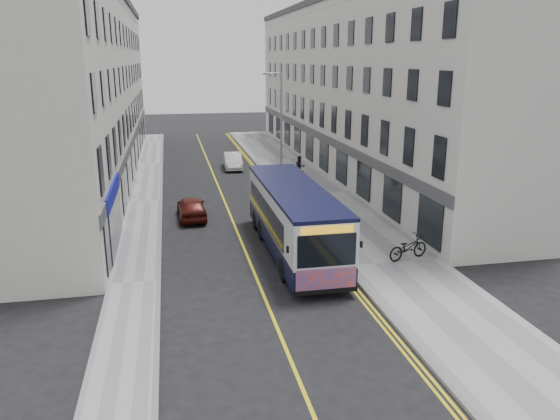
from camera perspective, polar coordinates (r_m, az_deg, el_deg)
name	(u,v)px	position (r m, az deg, el deg)	size (l,w,h in m)	color
ground	(251,265)	(24.38, -3.05, -5.75)	(140.00, 140.00, 0.00)	black
pavement_east	(316,194)	(36.83, 3.80, 1.73)	(4.50, 64.00, 0.12)	#98989B
pavement_west	(145,202)	(35.63, -13.94, 0.81)	(2.00, 64.00, 0.12)	#98989B
kerb_east	(284,195)	(36.31, 0.37, 1.57)	(0.18, 64.00, 0.13)	slate
kerb_west	(161,201)	(35.59, -12.34, 0.91)	(0.18, 64.00, 0.13)	slate
road_centre_line	(224,199)	(35.75, -5.92, 1.15)	(0.12, 64.00, 0.01)	yellow
road_dbl_yellow_inner	(277,196)	(36.24, -0.32, 1.44)	(0.10, 64.00, 0.01)	yellow
road_dbl_yellow_outer	(280,196)	(36.28, -0.01, 1.45)	(0.10, 64.00, 0.01)	yellow
terrace_east	(351,88)	(45.97, 7.41, 12.52)	(6.00, 46.00, 13.00)	silver
terrace_west	(88,91)	(43.92, -19.41, 11.64)	(6.00, 46.00, 13.00)	silver
streetlamp	(280,126)	(37.49, 0.01, 8.72)	(1.32, 0.18, 8.00)	gray
city_bus	(294,217)	(25.32, 1.42, -0.74)	(2.57, 10.99, 3.19)	black
bicycle	(408,247)	(25.18, 13.24, -3.83)	(0.73, 2.09, 1.10)	black
pedestrian_near	(302,182)	(35.93, 2.31, 2.92)	(0.64, 0.42, 1.75)	brown
pedestrian_far	(300,167)	(40.94, 2.08, 4.47)	(0.83, 0.65, 1.72)	black
car_white	(233,161)	(45.49, -4.95, 5.14)	(1.39, 3.99, 1.31)	silver
car_maroon	(192,207)	(31.47, -9.22, 0.27)	(1.55, 3.86, 1.31)	#4B110C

